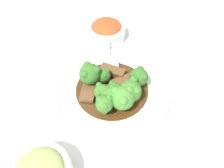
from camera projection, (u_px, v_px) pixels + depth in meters
ground_plane at (112, 93)px, 0.54m from camera, size 4.00×4.00×0.00m
main_plate at (112, 90)px, 0.53m from camera, size 0.28×0.28×0.02m
beef_strip_0 at (125, 81)px, 0.53m from camera, size 0.07×0.06×0.01m
beef_strip_1 at (112, 71)px, 0.54m from camera, size 0.04×0.07×0.02m
beef_strip_2 at (89, 91)px, 0.51m from camera, size 0.07×0.06×0.01m
broccoli_floret_0 at (114, 88)px, 0.49m from camera, size 0.03×0.03×0.04m
broccoli_floret_1 at (122, 98)px, 0.46m from camera, size 0.05×0.05×0.06m
broccoli_floret_2 at (132, 89)px, 0.48m from camera, size 0.05×0.05×0.05m
broccoli_floret_3 at (90, 74)px, 0.51m from camera, size 0.05×0.05×0.06m
broccoli_floret_4 at (104, 104)px, 0.46m from camera, size 0.04×0.04×0.05m
broccoli_floret_5 at (139, 77)px, 0.51m from camera, size 0.04×0.04×0.05m
broccoli_floret_6 at (101, 91)px, 0.49m from camera, size 0.04×0.04×0.04m
broccoli_floret_7 at (103, 75)px, 0.52m from camera, size 0.03×0.03×0.04m
broccoli_floret_8 at (111, 95)px, 0.47m from camera, size 0.04×0.04×0.05m
serving_spoon at (110, 60)px, 0.57m from camera, size 0.19×0.16×0.01m
side_bowl_kimchi at (107, 30)px, 0.65m from camera, size 0.11×0.11×0.05m
sauce_dish at (210, 90)px, 0.53m from camera, size 0.08×0.08×0.01m
paper_napkin at (203, 99)px, 0.52m from camera, size 0.11×0.09×0.01m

